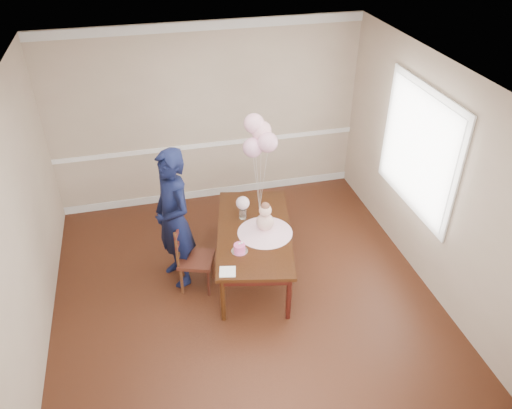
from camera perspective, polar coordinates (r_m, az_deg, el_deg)
The scene contains 47 objects.
floor at distance 6.08m, azimuth -0.98°, elevation -11.35°, with size 4.50×5.00×0.00m, color black.
ceiling at distance 4.58m, azimuth -1.31°, elevation 13.20°, with size 4.50×5.00×0.02m, color white.
wall_back at distance 7.37m, azimuth -5.53°, elevation 9.97°, with size 4.50×0.02×2.70m, color tan.
wall_left at distance 5.30m, azimuth -25.65°, elevation -4.06°, with size 0.02×5.00×2.70m, color tan.
wall_right at distance 6.03m, azimuth 20.22°, elevation 2.13°, with size 0.02×5.00×2.70m, color tan.
chair_rail_trim at distance 7.55m, azimuth -5.34°, elevation 6.82°, with size 4.50×0.02×0.07m, color white.
crown_molding at distance 6.95m, azimuth -6.12°, elevation 19.63°, with size 4.50×0.02×0.12m, color silver.
baseboard_trim at distance 7.97m, azimuth -5.02°, elevation 1.43°, with size 4.50×0.02×0.12m, color silver.
window_frame at distance 6.29m, azimuth 18.09°, elevation 6.00°, with size 0.02×1.66×1.56m, color white.
window_blinds at distance 6.28m, azimuth 17.95°, elevation 5.99°, with size 0.01×1.50×1.40m, color silver.
dining_table_top at distance 6.11m, azimuth -0.23°, elevation -3.15°, with size 0.88×1.77×0.04m, color black.
table_apron at distance 6.15m, azimuth -0.23°, elevation -3.64°, with size 0.79×1.68×0.09m, color black.
table_leg_fl at distance 5.71m, azimuth -3.80°, elevation -10.78°, with size 0.06×0.06×0.62m, color black.
table_leg_fr at distance 5.73m, azimuth 3.76°, elevation -10.63°, with size 0.06×0.06×0.62m, color black.
table_leg_bl at distance 6.96m, azimuth -3.45°, elevation -1.35°, with size 0.06×0.06×0.62m, color black.
table_leg_br at distance 6.97m, azimuth 2.65°, elevation -1.25°, with size 0.06×0.06×0.62m, color black.
baby_skirt at distance 6.04m, azimuth 1.04°, elevation -2.87°, with size 0.67×0.67×0.09m, color #FFBBD0.
baby_torso at distance 5.97m, azimuth 1.05°, elevation -1.99°, with size 0.21×0.21×0.21m, color pink.
baby_head at distance 5.87m, azimuth 1.06°, elevation -0.66°, with size 0.15×0.15×0.15m, color beige.
baby_hair at distance 5.84m, azimuth 1.07°, elevation -0.24°, with size 0.11×0.11×0.11m, color brown.
cake_platter at distance 5.78m, azimuth -1.89°, elevation -5.34°, with size 0.19×0.19×0.01m, color white.
birthday_cake at distance 5.75m, azimuth -1.90°, elevation -4.97°, with size 0.13×0.13×0.09m, color #E84995.
cake_flower_a at distance 5.71m, azimuth -1.91°, elevation -4.52°, with size 0.03×0.03×0.03m, color white.
cake_flower_b at distance 5.72m, azimuth -1.64°, elevation -4.41°, with size 0.03×0.03×0.03m, color white.
rose_vase_near at distance 6.27m, azimuth -1.50°, elevation -1.03°, with size 0.09×0.09×0.14m, color silver.
roses_near at distance 6.18m, azimuth -1.53°, elevation 0.18°, with size 0.17×0.17×0.17m, color beige.
napkin at distance 5.51m, azimuth -3.27°, elevation -7.67°, with size 0.18×0.18×0.01m, color white.
balloon_weight at distance 6.49m, azimuth 0.44°, elevation -0.34°, with size 0.04×0.04×0.02m, color silver.
balloon_a at distance 6.04m, azimuth -0.37°, elevation 6.53°, with size 0.25×0.25×0.25m, color #E4A1C0.
balloon_b at distance 5.96m, azimuth 1.35°, elevation 7.11°, with size 0.25×0.25×0.25m, color #E3A1BA.
balloon_c at distance 6.04m, azimuth 0.62°, elevation 8.42°, with size 0.25×0.25×0.25m, color #F3ACB9.
balloon_d at distance 6.02m, azimuth -0.23°, elevation 9.24°, with size 0.25×0.25×0.25m, color #F6AEC3.
balloon_ribbon_a at distance 6.28m, azimuth 0.05°, elevation 2.46°, with size 0.00×0.00×0.74m, color white.
balloon_ribbon_b at distance 6.24m, azimuth 0.87°, elevation 2.71°, with size 0.00×0.00×0.83m, color white.
balloon_ribbon_c at distance 6.28m, azimuth 0.52°, elevation 3.36°, with size 0.00×0.00×0.92m, color silver.
balloon_ribbon_d at distance 6.26m, azimuth 0.12°, elevation 3.74°, with size 0.00×0.00×1.01m, color white.
dining_chair_seat at distance 6.10m, azimuth -6.84°, elevation -6.29°, with size 0.40×0.40×0.05m, color #38170F.
chair_leg_fl at distance 6.15m, azimuth -8.49°, elevation -8.68°, with size 0.04×0.04×0.39m, color #3B1E10.
chair_leg_fr at distance 6.09m, azimuth -5.46°, elevation -8.91°, with size 0.04×0.04×0.39m, color black.
chair_leg_bl at distance 6.39m, azimuth -7.88°, elevation -6.71°, with size 0.04×0.04×0.39m, color #341B0E.
chair_leg_br at distance 6.33m, azimuth -4.97°, elevation -6.91°, with size 0.04×0.04×0.39m, color #3B1B10.
chair_back_post_l at distance 5.85m, azimuth -9.05°, elevation -5.21°, with size 0.04×0.04×0.51m, color #371C0F.
chair_back_post_r at distance 6.09m, azimuth -8.39°, elevation -3.29°, with size 0.04×0.04×0.51m, color #381B0F.
chair_slat_low at distance 6.04m, azimuth -8.63°, elevation -5.05°, with size 0.03×0.36×0.05m, color #371F0F.
chair_slat_mid at distance 5.95m, azimuth -8.75°, elevation -3.96°, with size 0.03×0.36×0.05m, color #38140F.
chair_slat_top at distance 5.86m, azimuth -8.87°, elevation -2.84°, with size 0.03×0.36×0.05m, color #35110E.
woman at distance 5.95m, azimuth -9.41°, elevation -1.68°, with size 0.65×0.44×1.80m, color black.
Camera 1 is at (-0.93, -4.19, 4.31)m, focal length 35.00 mm.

